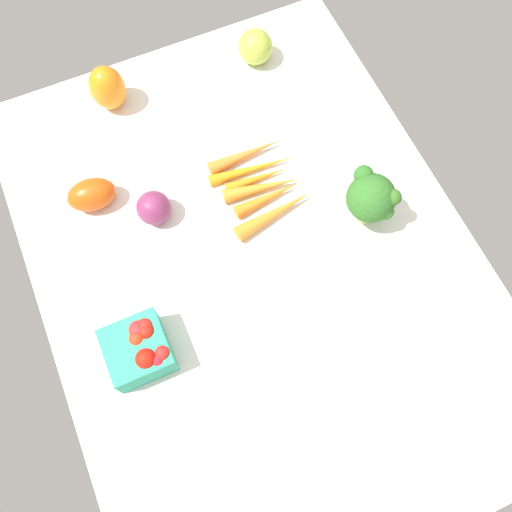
{
  "coord_description": "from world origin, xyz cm",
  "views": [
    {
      "loc": [
        31.7,
        -13.94,
        92.47
      ],
      "look_at": [
        0.0,
        0.0,
        4.0
      ],
      "focal_mm": 37.98,
      "sensor_mm": 36.0,
      "label": 1
    }
  ],
  "objects_px": {
    "broccoli_head": "(371,197)",
    "red_onion_center": "(154,208)",
    "heirloom_tomato_green": "(255,47)",
    "carrot_bunch": "(261,185)",
    "bell_pepper_orange": "(107,88)",
    "roma_tomato": "(92,195)",
    "berry_basket": "(140,349)"
  },
  "relations": [
    {
      "from": "heirloom_tomato_green",
      "to": "bell_pepper_orange",
      "type": "xyz_separation_m",
      "value": [
        -0.01,
        -0.31,
        0.01
      ]
    },
    {
      "from": "red_onion_center",
      "to": "roma_tomato",
      "type": "bearing_deg",
      "value": -127.23
    },
    {
      "from": "broccoli_head",
      "to": "roma_tomato",
      "type": "relative_size",
      "value": 1.29
    },
    {
      "from": "carrot_bunch",
      "to": "red_onion_center",
      "type": "height_order",
      "value": "red_onion_center"
    },
    {
      "from": "carrot_bunch",
      "to": "red_onion_center",
      "type": "xyz_separation_m",
      "value": [
        -0.03,
        -0.2,
        0.02
      ]
    },
    {
      "from": "bell_pepper_orange",
      "to": "red_onion_center",
      "type": "xyz_separation_m",
      "value": [
        0.27,
        -0.01,
        -0.02
      ]
    },
    {
      "from": "carrot_bunch",
      "to": "bell_pepper_orange",
      "type": "bearing_deg",
      "value": -146.74
    },
    {
      "from": "bell_pepper_orange",
      "to": "roma_tomato",
      "type": "xyz_separation_m",
      "value": [
        0.2,
        -0.1,
        -0.02
      ]
    },
    {
      "from": "broccoli_head",
      "to": "red_onion_center",
      "type": "height_order",
      "value": "broccoli_head"
    },
    {
      "from": "berry_basket",
      "to": "red_onion_center",
      "type": "xyz_separation_m",
      "value": [
        -0.23,
        0.11,
        -0.01
      ]
    },
    {
      "from": "broccoli_head",
      "to": "red_onion_center",
      "type": "xyz_separation_m",
      "value": [
        -0.15,
        -0.35,
        -0.04
      ]
    },
    {
      "from": "roma_tomato",
      "to": "heirloom_tomato_green",
      "type": "bearing_deg",
      "value": 29.48
    },
    {
      "from": "broccoli_head",
      "to": "heirloom_tomato_green",
      "type": "relative_size",
      "value": 1.62
    },
    {
      "from": "berry_basket",
      "to": "red_onion_center",
      "type": "bearing_deg",
      "value": 155.34
    },
    {
      "from": "bell_pepper_orange",
      "to": "roma_tomato",
      "type": "relative_size",
      "value": 1.08
    },
    {
      "from": "broccoli_head",
      "to": "heirloom_tomato_green",
      "type": "height_order",
      "value": "broccoli_head"
    },
    {
      "from": "heirloom_tomato_green",
      "to": "bell_pepper_orange",
      "type": "distance_m",
      "value": 0.31
    },
    {
      "from": "broccoli_head",
      "to": "red_onion_center",
      "type": "bearing_deg",
      "value": -113.68
    },
    {
      "from": "carrot_bunch",
      "to": "bell_pepper_orange",
      "type": "relative_size",
      "value": 1.85
    },
    {
      "from": "berry_basket",
      "to": "bell_pepper_orange",
      "type": "xyz_separation_m",
      "value": [
        -0.5,
        0.11,
        0.01
      ]
    },
    {
      "from": "carrot_bunch",
      "to": "broccoli_head",
      "type": "distance_m",
      "value": 0.21
    },
    {
      "from": "carrot_bunch",
      "to": "broccoli_head",
      "type": "height_order",
      "value": "broccoli_head"
    },
    {
      "from": "heirloom_tomato_green",
      "to": "roma_tomato",
      "type": "distance_m",
      "value": 0.45
    },
    {
      "from": "heirloom_tomato_green",
      "to": "berry_basket",
      "type": "xyz_separation_m",
      "value": [
        0.49,
        -0.42,
        0.0
      ]
    },
    {
      "from": "red_onion_center",
      "to": "bell_pepper_orange",
      "type": "bearing_deg",
      "value": 178.85
    },
    {
      "from": "broccoli_head",
      "to": "roma_tomato",
      "type": "bearing_deg",
      "value": -116.87
    },
    {
      "from": "carrot_bunch",
      "to": "roma_tomato",
      "type": "distance_m",
      "value": 0.31
    },
    {
      "from": "berry_basket",
      "to": "broccoli_head",
      "type": "bearing_deg",
      "value": 99.78
    },
    {
      "from": "roma_tomato",
      "to": "red_onion_center",
      "type": "bearing_deg",
      "value": -32.38
    },
    {
      "from": "broccoli_head",
      "to": "heirloom_tomato_green",
      "type": "bearing_deg",
      "value": -174.75
    },
    {
      "from": "carrot_bunch",
      "to": "broccoli_head",
      "type": "relative_size",
      "value": 1.55
    },
    {
      "from": "carrot_bunch",
      "to": "roma_tomato",
      "type": "xyz_separation_m",
      "value": [
        -0.1,
        -0.29,
        0.02
      ]
    }
  ]
}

